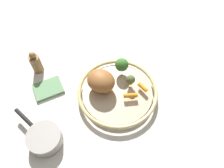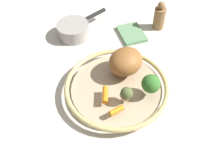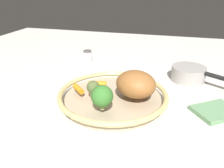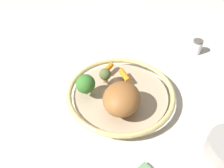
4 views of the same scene
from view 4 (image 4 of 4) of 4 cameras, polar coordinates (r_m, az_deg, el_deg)
ground_plane at (r=0.75m, az=2.16°, el=-3.83°), size 2.09×2.09×0.00m
serving_bowl at (r=0.74m, az=2.21°, el=-2.64°), size 0.35×0.35×0.04m
roast_chicken_piece at (r=0.64m, az=2.45°, el=-3.72°), size 0.15×0.15×0.08m
baby_carrot_back at (r=0.79m, az=-0.97°, el=4.06°), size 0.05×0.04×0.02m
baby_carrot_center at (r=0.76m, az=3.19°, el=2.18°), size 0.06×0.03×0.02m
broccoli_floret_large at (r=0.73m, az=-1.74°, el=2.37°), size 0.04×0.04×0.05m
broccoli_floret_mid at (r=0.69m, az=-6.69°, el=-0.21°), size 0.06×0.06×0.07m
salt_shaker at (r=0.99m, az=20.58°, el=8.78°), size 0.04×0.04×0.06m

